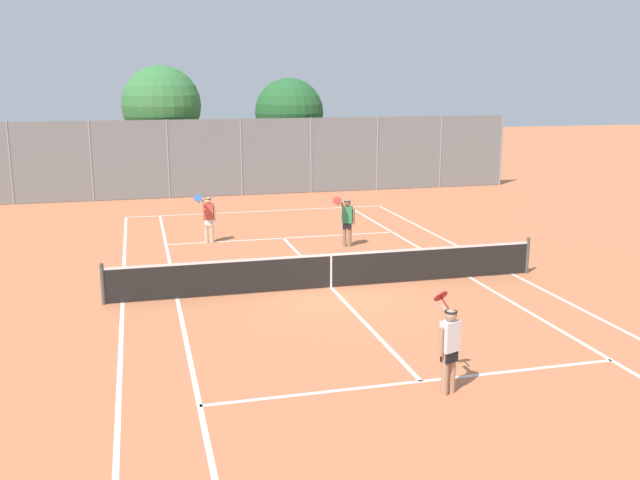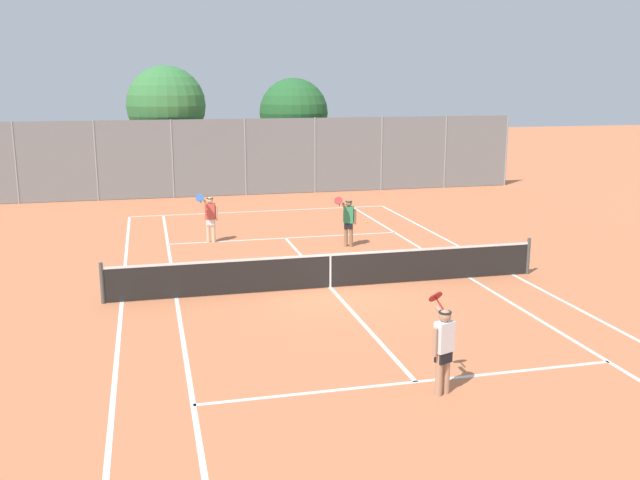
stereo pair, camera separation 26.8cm
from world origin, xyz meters
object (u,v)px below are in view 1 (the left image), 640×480
Objects in this scene: tennis_net at (331,270)px; player_far_right at (347,220)px; player_near_side at (449,345)px; tree_behind_right at (290,115)px; player_far_left at (208,217)px; loose_tennis_ball_0 at (364,222)px; tree_behind_left at (160,107)px.

player_far_right reaches higher than tennis_net.
tree_behind_right is at bearing 84.17° from player_near_side.
player_far_left is 13.78m from tree_behind_right.
loose_tennis_ball_0 is 0.01× the size of tree_behind_right.
tree_behind_left reaches higher than player_far_left.
player_far_left is 0.28× the size of tree_behind_left.
player_far_left is at bearing 158.75° from player_far_right.
loose_tennis_ball_0 is (3.65, 8.38, -0.48)m from tennis_net.
tree_behind_right is (2.62, 25.64, 2.84)m from player_near_side.
tree_behind_right reaches higher than tennis_net.
tree_behind_right is at bearing 85.72° from player_far_right.
tree_behind_right is at bearing 65.80° from player_far_left.
player_near_side is 15.77m from loose_tennis_ball_0.
loose_tennis_ball_0 is 13.22m from tree_behind_left.
tennis_net is 6.89m from player_far_left.
loose_tennis_ball_0 is at bearing 66.47° from tennis_net.
player_near_side is 1.00× the size of player_far_right.
player_near_side is 11.71m from player_far_right.
tree_behind_left reaches higher than tennis_net.
player_far_right is at bearing -68.59° from tree_behind_left.
loose_tennis_ball_0 is at bearing -54.40° from tree_behind_left.
loose_tennis_ball_0 is (3.39, 15.38, -0.89)m from player_near_side.
tennis_net is 2.13× the size of tree_behind_right.
player_far_right is at bearing 82.30° from player_near_side.
tree_behind_left is 6.55m from tree_behind_right.
tennis_net is at bearing -111.66° from player_far_right.
player_far_left is 6.68m from loose_tennis_ball_0.
tree_behind_left is (-7.30, 10.20, 4.18)m from loose_tennis_ball_0.
tennis_net is at bearing -67.32° from player_far_left.
player_far_left reaches higher than loose_tennis_ball_0.
tennis_net is 6.76× the size of player_far_right.
player_near_side is 0.31× the size of tree_behind_right.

